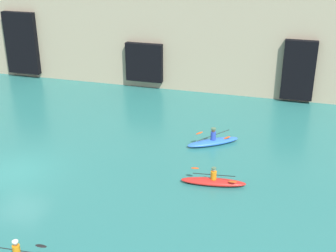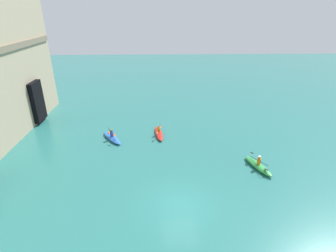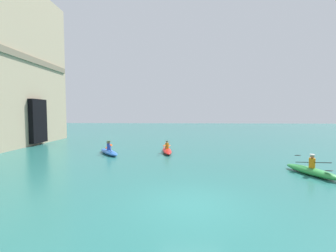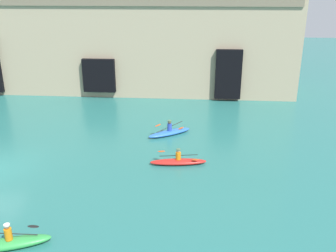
{
  "view_description": "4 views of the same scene",
  "coord_description": "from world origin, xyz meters",
  "views": [
    {
      "loc": [
        13.65,
        -18.96,
        12.4
      ],
      "look_at": [
        7.59,
        2.85,
        2.33
      ],
      "focal_mm": 50.0,
      "sensor_mm": 36.0,
      "label": 1
    },
    {
      "loc": [
        -13.39,
        1.25,
        11.78
      ],
      "look_at": [
        9.62,
        0.52,
        1.31
      ],
      "focal_mm": 28.0,
      "sensor_mm": 36.0,
      "label": 2
    },
    {
      "loc": [
        -7.86,
        0.51,
        3.3
      ],
      "look_at": [
        9.34,
        1.3,
        2.25
      ],
      "focal_mm": 24.0,
      "sensor_mm": 36.0,
      "label": 3
    },
    {
      "loc": [
        11.37,
        -18.23,
        9.82
      ],
      "look_at": [
        9.75,
        1.7,
        2.28
      ],
      "focal_mm": 40.0,
      "sensor_mm": 36.0,
      "label": 4
    }
  ],
  "objects": [
    {
      "name": "kayak_green",
      "position": [
        4.1,
        -6.52,
        0.23
      ],
      "size": [
        3.25,
        1.76,
        1.11
      ],
      "rotation": [
        0.0,
        0.0,
        3.49
      ],
      "color": "green",
      "rests_on": "ground"
    },
    {
      "name": "kayak_red",
      "position": [
        10.37,
        1.43,
        0.2
      ],
      "size": [
        3.36,
        1.11,
        0.98
      ],
      "rotation": [
        0.0,
        0.0,
        3.27
      ],
      "color": "red",
      "rests_on": "ground"
    },
    {
      "name": "ground_plane",
      "position": [
        0.0,
        0.0,
        0.0
      ],
      "size": [
        120.0,
        120.0,
        0.0
      ],
      "primitive_type": "plane",
      "color": "#28706B"
    },
    {
      "name": "kayak_blue",
      "position": [
        9.51,
        5.99,
        0.21
      ],
      "size": [
        3.14,
        2.52,
        1.07
      ],
      "rotation": [
        0.0,
        0.0,
        0.61
      ],
      "color": "blue",
      "rests_on": "ground"
    }
  ]
}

